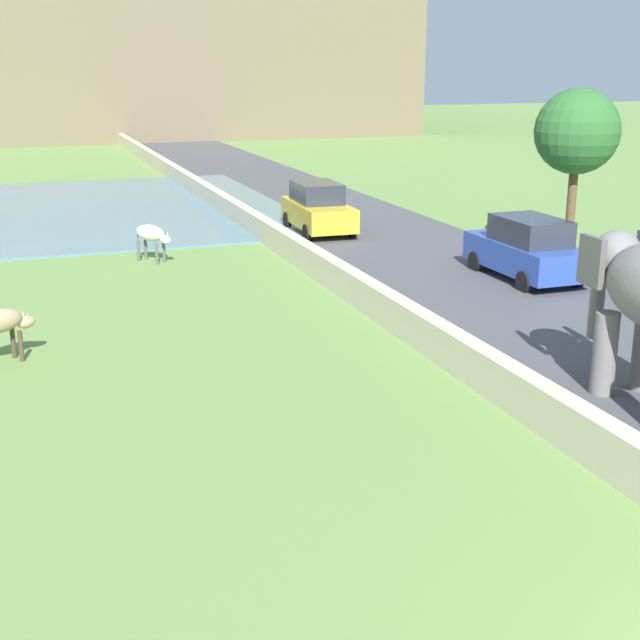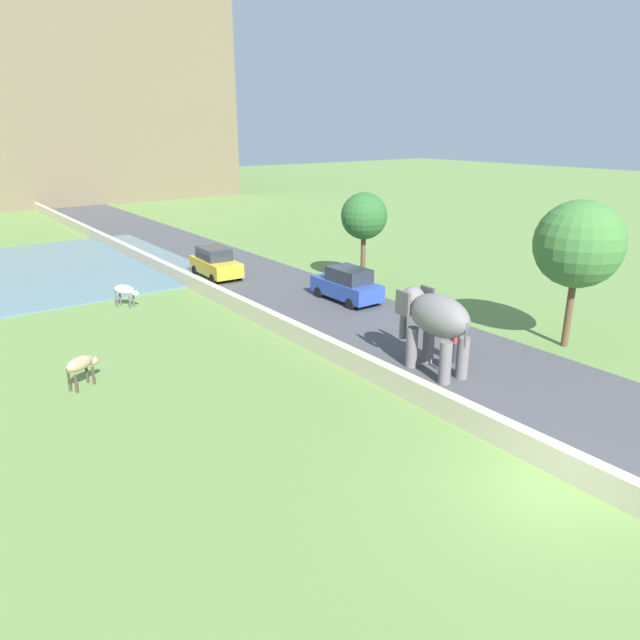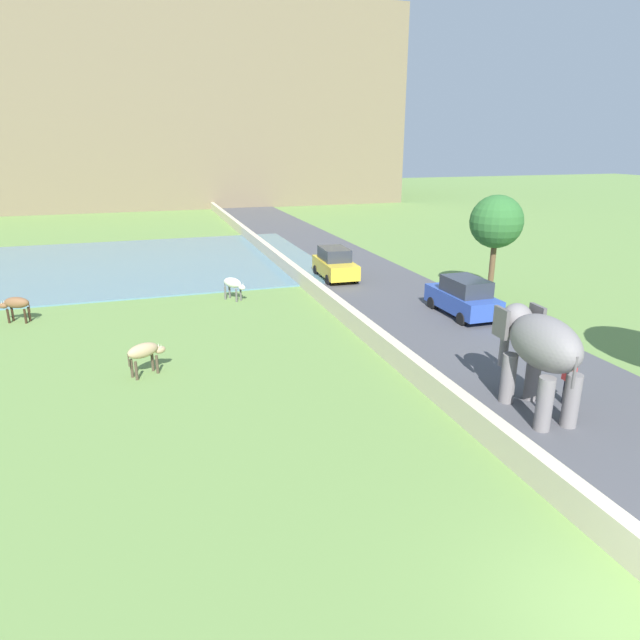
# 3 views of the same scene
# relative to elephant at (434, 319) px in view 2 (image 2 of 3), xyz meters

# --- Properties ---
(ground_plane) EXTENTS (220.00, 220.00, 0.00)m
(ground_plane) POSITION_rel_elephant_xyz_m (-3.44, -6.86, -2.04)
(ground_plane) COLOR #6B8E47
(road_surface) EXTENTS (7.00, 120.00, 0.06)m
(road_surface) POSITION_rel_elephant_xyz_m (1.56, 13.14, -2.01)
(road_surface) COLOR #4C4C51
(road_surface) RESTS_ON ground
(barrier_wall) EXTENTS (0.40, 110.00, 0.80)m
(barrier_wall) POSITION_rel_elephant_xyz_m (-2.24, 11.14, -1.64)
(barrier_wall) COLOR beige
(barrier_wall) RESTS_ON ground
(elephant) EXTENTS (1.59, 3.51, 2.99)m
(elephant) POSITION_rel_elephant_xyz_m (0.00, 0.00, 0.00)
(elephant) COLOR slate
(elephant) RESTS_ON ground
(person_beside_elephant) EXTENTS (0.36, 0.22, 1.63)m
(person_beside_elephant) POSITION_rel_elephant_xyz_m (1.24, 0.00, -1.16)
(person_beside_elephant) COLOR #33333D
(person_beside_elephant) RESTS_ON ground
(car_yellow) EXTENTS (1.93, 4.07, 1.80)m
(car_yellow) POSITION_rel_elephant_xyz_m (-0.01, 17.33, -1.14)
(car_yellow) COLOR gold
(car_yellow) RESTS_ON ground
(car_blue) EXTENTS (1.80, 4.00, 1.80)m
(car_blue) POSITION_rel_elephant_xyz_m (3.13, 8.80, -1.14)
(car_blue) COLOR #2D4CA8
(car_blue) RESTS_ON ground
(cow_tan) EXTENTS (1.38, 0.95, 1.15)m
(cow_tan) POSITION_rel_elephant_xyz_m (-10.72, 6.27, -1.20)
(cow_tan) COLOR tan
(cow_tan) RESTS_ON ground
(cow_white) EXTENTS (1.10, 1.31, 1.15)m
(cow_white) POSITION_rel_elephant_xyz_m (-6.35, 14.64, -1.20)
(cow_white) COLOR silver
(cow_white) RESTS_ON ground
(tree_near) EXTENTS (3.44, 3.44, 5.97)m
(tree_near) POSITION_rel_elephant_xyz_m (6.36, -1.47, 2.20)
(tree_near) COLOR brown
(tree_near) RESTS_ON ground
(tree_mid) EXTENTS (2.59, 2.59, 5.17)m
(tree_mid) POSITION_rel_elephant_xyz_m (6.12, 11.05, 1.81)
(tree_mid) COLOR brown
(tree_mid) RESTS_ON ground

